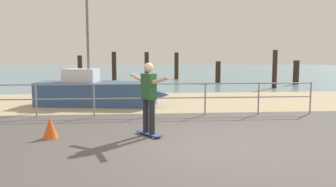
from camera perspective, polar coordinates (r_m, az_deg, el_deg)
name	(u,v)px	position (r m, az deg, el deg)	size (l,w,h in m)	color
ground_plane	(211,161)	(6.24, 7.37, -11.33)	(24.00, 10.00, 0.04)	#514C49
beach_strip	(171,101)	(13.99, 0.48, -1.35)	(24.00, 6.00, 0.04)	tan
sea_surface	(150,71)	(41.87, -3.05, 3.85)	(72.00, 50.00, 0.04)	slate
railing_fence	(150,94)	(10.48, -3.01, -0.12)	(10.43, 0.05, 1.05)	gray
sailboat	(101,92)	(12.94, -11.26, 0.21)	(5.06, 2.13, 4.76)	#335184
skateboard	(149,134)	(8.00, -3.24, -6.79)	(0.62, 0.77, 0.08)	#334C8C
skateboarder	(149,94)	(7.84, -3.28, -0.02)	(0.90, 1.24, 1.65)	#26262B
groyne_post_0	(80,68)	(25.82, -14.65, 4.14)	(0.33, 0.33, 1.90)	#332319
groyne_post_1	(114,66)	(26.35, -9.10, 4.62)	(0.35, 0.35, 2.18)	#332319
groyne_post_2	(147,68)	(22.67, -3.61, 4.33)	(0.29, 0.29, 2.12)	#332319
groyne_post_3	(176,66)	(26.79, 1.44, 4.67)	(0.33, 0.33, 2.13)	#332319
groyne_post_4	(218,72)	(23.36, 8.45, 3.57)	(0.35, 0.35, 1.50)	#332319
groyne_post_5	(275,69)	(20.47, 17.60, 3.94)	(0.27, 0.27, 2.21)	#332319
groyne_post_6	(296,72)	(23.66, 20.83, 3.35)	(0.38, 0.38, 1.58)	#332319
traffic_cone	(50,128)	(8.15, -19.29, -5.59)	(0.36, 0.36, 0.50)	#E55919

